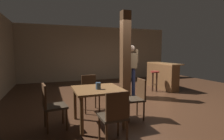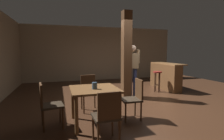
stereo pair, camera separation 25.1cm
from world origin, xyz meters
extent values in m
plane|color=#382114|center=(0.00, 0.00, 0.00)|extent=(10.80, 10.80, 0.00)
cube|color=gray|center=(0.00, 4.50, 1.40)|extent=(8.00, 0.10, 2.80)
cube|color=#4C301C|center=(-0.14, 0.66, 1.40)|extent=(0.28, 0.28, 2.80)
cube|color=brown|center=(-1.57, -1.14, 0.73)|extent=(0.97, 0.97, 0.04)
cylinder|color=brown|center=(-1.15, -0.73, 0.36)|extent=(0.07, 0.07, 0.71)
cylinder|color=brown|center=(-1.98, -0.73, 0.36)|extent=(0.07, 0.07, 0.71)
cylinder|color=brown|center=(-1.15, -1.55, 0.36)|extent=(0.07, 0.07, 0.71)
cylinder|color=brown|center=(-1.98, -1.55, 0.36)|extent=(0.07, 0.07, 0.71)
cube|color=#2D2319|center=(-1.55, -1.98, 0.45)|extent=(0.43, 0.43, 0.04)
cube|color=#422816|center=(-1.54, -2.17, 0.68)|extent=(0.38, 0.05, 0.45)
cylinder|color=#422816|center=(-1.73, -1.81, 0.23)|extent=(0.04, 0.04, 0.43)
cylinder|color=#422816|center=(-1.38, -1.80, 0.23)|extent=(0.04, 0.04, 0.43)
cylinder|color=#422816|center=(-1.71, -2.16, 0.23)|extent=(0.04, 0.04, 0.43)
cylinder|color=#422816|center=(-1.36, -2.15, 0.23)|extent=(0.04, 0.04, 0.43)
cube|color=#2D2319|center=(-0.76, -1.17, 0.45)|extent=(0.44, 0.44, 0.04)
cube|color=#422816|center=(-0.57, -1.18, 0.68)|extent=(0.06, 0.38, 0.45)
cylinder|color=#422816|center=(-0.94, -1.34, 0.23)|extent=(0.04, 0.04, 0.43)
cylinder|color=#422816|center=(-0.92, -0.99, 0.23)|extent=(0.04, 0.04, 0.43)
cylinder|color=#422816|center=(-0.59, -1.36, 0.23)|extent=(0.04, 0.04, 0.43)
cylinder|color=#422816|center=(-0.57, -1.01, 0.23)|extent=(0.04, 0.04, 0.43)
cube|color=#2D2319|center=(-2.41, -1.10, 0.45)|extent=(0.47, 0.47, 0.04)
cube|color=#422816|center=(-2.60, -1.13, 0.68)|extent=(0.09, 0.38, 0.45)
cylinder|color=#422816|center=(-2.26, -0.91, 0.23)|extent=(0.04, 0.04, 0.43)
cylinder|color=#422816|center=(-2.21, -1.25, 0.23)|extent=(0.04, 0.04, 0.43)
cylinder|color=#422816|center=(-2.61, -0.95, 0.23)|extent=(0.04, 0.04, 0.43)
cylinder|color=#422816|center=(-2.56, -1.30, 0.23)|extent=(0.04, 0.04, 0.43)
cube|color=#2D2319|center=(-1.53, -0.33, 0.45)|extent=(0.43, 0.43, 0.04)
cube|color=#422816|center=(-1.53, -0.14, 0.68)|extent=(0.38, 0.04, 0.45)
cylinder|color=#422816|center=(-1.35, -0.50, 0.23)|extent=(0.04, 0.04, 0.43)
cylinder|color=#422816|center=(-1.70, -0.51, 0.23)|extent=(0.04, 0.04, 0.43)
cylinder|color=#422816|center=(-1.36, -0.15, 0.23)|extent=(0.04, 0.04, 0.43)
cylinder|color=#422816|center=(-1.71, -0.16, 0.23)|extent=(0.04, 0.04, 0.43)
cylinder|color=#33475B|center=(-1.58, -1.22, 0.82)|extent=(0.10, 0.10, 0.14)
cube|color=tan|center=(0.12, 0.71, 1.20)|extent=(0.36, 0.24, 0.50)
sphere|color=beige|center=(0.12, 0.71, 1.61)|extent=(0.24, 0.24, 0.21)
cylinder|color=navy|center=(0.20, 0.70, 0.47)|extent=(0.13, 0.13, 0.95)
cylinder|color=navy|center=(0.04, 0.72, 0.47)|extent=(0.13, 0.13, 0.95)
cylinder|color=tan|center=(0.31, 0.69, 1.35)|extent=(0.09, 0.09, 0.46)
cylinder|color=tan|center=(-0.07, 0.74, 1.35)|extent=(0.09, 0.09, 0.46)
cube|color=brown|center=(1.93, 1.39, 1.02)|extent=(0.56, 1.68, 0.04)
cube|color=brown|center=(1.83, 1.39, 0.50)|extent=(0.36, 1.68, 1.00)
cylinder|color=maroon|center=(1.26, 1.02, 0.75)|extent=(0.32, 0.32, 0.05)
torus|color=#382114|center=(1.26, 1.02, 0.26)|extent=(0.23, 0.23, 0.02)
cylinder|color=#382114|center=(1.26, 1.13, 0.36)|extent=(0.03, 0.03, 0.72)
cylinder|color=#382114|center=(1.26, 0.92, 0.36)|extent=(0.03, 0.03, 0.72)
cylinder|color=#382114|center=(1.37, 1.02, 0.36)|extent=(0.03, 0.03, 0.72)
cylinder|color=#382114|center=(1.16, 1.02, 0.36)|extent=(0.03, 0.03, 0.72)
camera|label=1|loc=(-2.50, -4.56, 1.51)|focal=28.00mm
camera|label=2|loc=(-2.26, -4.64, 1.51)|focal=28.00mm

